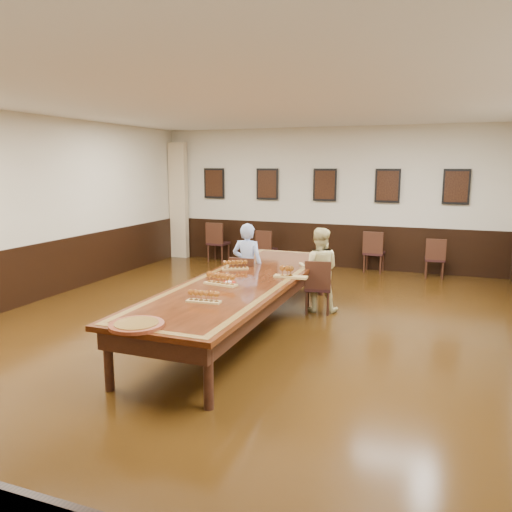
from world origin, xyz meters
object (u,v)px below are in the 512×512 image
at_px(person_woman, 319,270).
at_px(carved_platter, 136,325).
at_px(chair_woman, 318,286).
at_px(spare_chair_d, 435,258).
at_px(spare_chair_a, 218,242).
at_px(spare_chair_c, 374,251).
at_px(spare_chair_b, 267,248).
at_px(chair_man, 246,283).
at_px(conference_table, 244,289).
at_px(person_man, 247,266).

distance_m(person_woman, carved_platter, 3.80).
relative_size(chair_woman, spare_chair_d, 1.03).
distance_m(spare_chair_a, spare_chair_c, 3.76).
height_order(spare_chair_b, spare_chair_c, spare_chair_c).
xyz_separation_m(chair_woman, spare_chair_c, (0.41, 3.47, 0.03)).
bearing_deg(spare_chair_a, spare_chair_c, -177.27).
height_order(spare_chair_d, person_woman, person_woman).
distance_m(spare_chair_c, person_woman, 3.41).
height_order(chair_man, spare_chair_d, chair_man).
bearing_deg(conference_table, spare_chair_b, 105.50).
distance_m(spare_chair_c, carved_platter, 7.19).
bearing_deg(spare_chair_d, chair_woman, 59.39).
xyz_separation_m(conference_table, carved_platter, (-0.20, -2.34, 0.16)).
relative_size(person_woman, conference_table, 0.27).
xyz_separation_m(person_woman, conference_table, (-0.77, -1.33, -0.07)).
bearing_deg(person_woman, spare_chair_b, -68.16).
distance_m(spare_chair_d, person_man, 4.51).
xyz_separation_m(spare_chair_a, person_man, (2.18, -3.51, 0.22)).
height_order(chair_woman, person_woman, person_woman).
bearing_deg(spare_chair_c, carved_platter, 80.69).
bearing_deg(chair_man, spare_chair_a, -60.87).
distance_m(spare_chair_b, spare_chair_c, 2.46).
bearing_deg(person_man, chair_man, 90.00).
bearing_deg(chair_man, conference_table, 108.46).
bearing_deg(carved_platter, spare_chair_d, 68.90).
relative_size(chair_woman, carved_platter, 1.34).
xyz_separation_m(chair_man, person_woman, (1.15, 0.31, 0.24)).
relative_size(spare_chair_b, spare_chair_c, 0.93).
xyz_separation_m(spare_chair_d, conference_table, (-2.47, -4.59, 0.19)).
height_order(chair_man, conference_table, chair_man).
distance_m(spare_chair_a, spare_chair_b, 1.32).
xyz_separation_m(spare_chair_b, person_woman, (2.02, -3.17, 0.25)).
bearing_deg(spare_chair_a, spare_chair_b, 176.05).
bearing_deg(carved_platter, spare_chair_c, 78.77).
xyz_separation_m(spare_chair_a, conference_table, (2.56, -4.62, 0.12)).
bearing_deg(spare_chair_b, conference_table, 109.77).
distance_m(chair_man, person_woman, 1.21).
distance_m(chair_woman, carved_platter, 3.73).
distance_m(spare_chair_c, conference_table, 4.86).
distance_m(spare_chair_a, spare_chair_d, 5.03).
height_order(spare_chair_b, person_man, person_man).
xyz_separation_m(spare_chair_c, conference_table, (-1.20, -4.71, 0.15)).
distance_m(person_man, person_woman, 1.17).
xyz_separation_m(spare_chair_c, person_man, (-1.58, -3.59, 0.24)).
relative_size(spare_chair_a, carved_platter, 1.49).
xyz_separation_m(spare_chair_a, carved_platter, (2.36, -6.96, 0.28)).
height_order(spare_chair_c, person_woman, person_woman).
bearing_deg(chair_woman, person_man, -4.48).
xyz_separation_m(spare_chair_a, spare_chair_d, (5.03, -0.04, -0.06)).
height_order(spare_chair_c, spare_chair_d, spare_chair_c).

